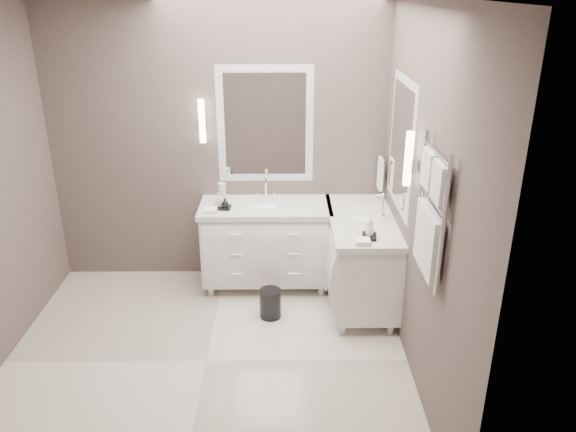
{
  "coord_description": "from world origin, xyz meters",
  "views": [
    {
      "loc": [
        0.62,
        -3.67,
        2.78
      ],
      "look_at": [
        0.66,
        0.7,
        0.95
      ],
      "focal_mm": 35.0,
      "sensor_mm": 36.0,
      "label": 1
    }
  ],
  "objects_px": {
    "towel_ladder": "(430,219)",
    "waste_bin": "(270,303)",
    "vanity_right": "(361,255)",
    "vanity_back": "(266,240)"
  },
  "relations": [
    {
      "from": "towel_ladder",
      "to": "waste_bin",
      "type": "distance_m",
      "value": 1.94
    },
    {
      "from": "towel_ladder",
      "to": "waste_bin",
      "type": "relative_size",
      "value": 3.35
    },
    {
      "from": "vanity_right",
      "to": "waste_bin",
      "type": "distance_m",
      "value": 0.94
    },
    {
      "from": "vanity_right",
      "to": "vanity_back",
      "type": "bearing_deg",
      "value": 159.62
    },
    {
      "from": "vanity_back",
      "to": "towel_ladder",
      "type": "height_order",
      "value": "towel_ladder"
    },
    {
      "from": "towel_ladder",
      "to": "waste_bin",
      "type": "height_order",
      "value": "towel_ladder"
    },
    {
      "from": "vanity_back",
      "to": "vanity_right",
      "type": "distance_m",
      "value": 0.93
    },
    {
      "from": "vanity_right",
      "to": "towel_ladder",
      "type": "distance_m",
      "value": 1.6
    },
    {
      "from": "vanity_back",
      "to": "towel_ladder",
      "type": "xyz_separation_m",
      "value": [
        1.1,
        -1.63,
        0.91
      ]
    },
    {
      "from": "vanity_back",
      "to": "vanity_right",
      "type": "height_order",
      "value": "same"
    }
  ]
}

